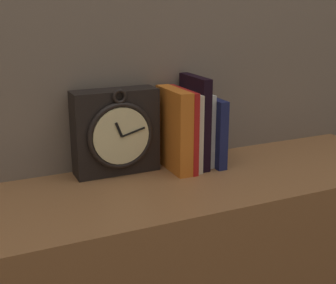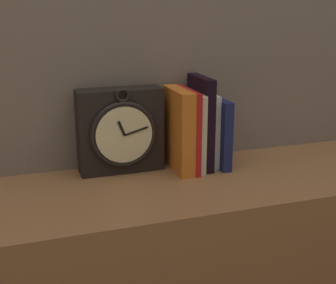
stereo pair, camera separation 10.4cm
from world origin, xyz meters
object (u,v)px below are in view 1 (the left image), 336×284
at_px(clock, 116,132).
at_px(book_slot3_black, 195,121).
at_px(book_slot0_orange, 174,130).
at_px(book_slot1_red, 183,129).
at_px(book_slot5_navy, 210,130).
at_px(book_slot2_cream, 188,129).
at_px(book_slot4_white, 201,128).

height_order(clock, book_slot3_black, book_slot3_black).
xyz_separation_m(book_slot0_orange, book_slot1_red, (0.02, -0.00, -0.00)).
bearing_deg(book_slot5_navy, book_slot2_cream, 179.63).
xyz_separation_m(book_slot3_black, book_slot4_white, (0.02, 0.01, -0.02)).
distance_m(book_slot3_black, book_slot5_navy, 0.05).
distance_m(clock, book_slot3_black, 0.20).
xyz_separation_m(book_slot2_cream, book_slot4_white, (0.04, 0.01, -0.00)).
bearing_deg(book_slot0_orange, book_slot4_white, 9.57).
xyz_separation_m(book_slot2_cream, book_slot3_black, (0.02, 0.00, 0.02)).
distance_m(book_slot1_red, book_slot3_black, 0.04).
bearing_deg(book_slot4_white, book_slot1_red, -166.08).
bearing_deg(book_slot2_cream, clock, 170.52).
relative_size(clock, book_slot0_orange, 1.06).
bearing_deg(book_slot5_navy, book_slot0_orange, -178.30).
bearing_deg(book_slot3_black, book_slot1_red, -168.97).
height_order(clock, book_slot4_white, clock).
xyz_separation_m(book_slot0_orange, book_slot5_navy, (0.10, 0.00, -0.01)).
height_order(book_slot0_orange, book_slot3_black, book_slot3_black).
bearing_deg(book_slot1_red, book_slot0_orange, 178.45).
bearing_deg(book_slot5_navy, book_slot1_red, -177.32).
bearing_deg(book_slot1_red, book_slot3_black, 11.03).
xyz_separation_m(book_slot2_cream, book_slot5_navy, (0.06, -0.00, -0.01)).
bearing_deg(book_slot1_red, book_slot2_cream, 14.60).
distance_m(book_slot2_cream, book_slot4_white, 0.05).
distance_m(book_slot3_black, book_slot4_white, 0.03).
bearing_deg(book_slot4_white, book_slot3_black, -161.95).
bearing_deg(clock, book_slot5_navy, -7.10).
height_order(book_slot2_cream, book_slot4_white, book_slot2_cream).
xyz_separation_m(book_slot1_red, book_slot4_white, (0.06, 0.01, -0.01)).
bearing_deg(book_slot4_white, book_slot0_orange, -170.43).
xyz_separation_m(clock, book_slot4_white, (0.22, -0.02, -0.01)).
xyz_separation_m(book_slot1_red, book_slot3_black, (0.04, 0.01, 0.01)).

